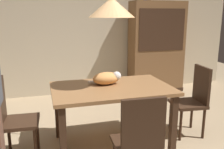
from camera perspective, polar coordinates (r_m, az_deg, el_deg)
back_wall at (r=5.08m, az=-6.22°, el=11.98°), size 6.40×0.10×2.90m
dining_table at (r=2.97m, az=-0.08°, el=-4.72°), size 1.40×0.90×0.75m
chair_right_side at (r=3.47m, az=18.23°, el=-5.07°), size 0.44×0.44×0.93m
chair_near_front at (r=2.25m, az=6.19°, el=-14.77°), size 0.42×0.42×0.93m
chair_left_side at (r=2.94m, az=-22.05°, el=-8.81°), size 0.42×0.42×0.93m
cat_sleeping at (r=3.03m, az=-1.15°, el=-0.84°), size 0.39×0.27×0.16m
pendant_lamp at (r=2.82m, az=-0.08°, el=15.25°), size 0.52×0.52×1.30m
hutch_bookcase at (r=5.25m, az=10.13°, el=5.76°), size 1.12×0.45×1.85m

